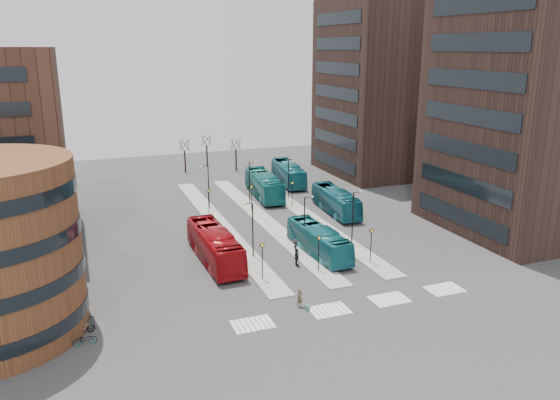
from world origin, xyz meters
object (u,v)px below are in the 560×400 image
object	(u,v)px
suitcase	(307,307)
commuter_a	(208,253)
bicycle_near	(85,339)
teal_bus_a	(319,240)
teal_bus_d	(288,173)
commuter_b	(297,257)
teal_bus_b	(264,185)
traveller	(300,298)
commuter_c	(295,246)
teal_bus_c	(336,201)
bicycle_far	(84,320)
bicycle_mid	(84,328)
red_bus	(215,245)

from	to	relation	value
suitcase	commuter_a	xyz separation A→B (m)	(-5.37, 14.15, 0.60)
bicycle_near	teal_bus_a	bearing A→B (deg)	-67.59
teal_bus_d	commuter_b	world-z (taller)	teal_bus_d
teal_bus_b	traveller	size ratio (longest dim) A/B	7.81
teal_bus_b	bicycle_near	xyz separation A→B (m)	(-26.86, -35.49, -1.38)
commuter_c	bicycle_near	distance (m)	25.26
teal_bus_c	teal_bus_d	world-z (taller)	teal_bus_d
suitcase	teal_bus_d	world-z (taller)	teal_bus_d
commuter_b	teal_bus_c	bearing A→B (deg)	-36.12
teal_bus_a	traveller	xyz separation A→B (m)	(-6.81, -10.93, -0.74)
traveller	commuter_b	size ratio (longest dim) A/B	0.90
bicycle_near	bicycle_far	bearing A→B (deg)	-1.51
teal_bus_a	traveller	distance (m)	12.90
teal_bus_a	commuter_a	size ratio (longest dim) A/B	6.70
teal_bus_a	commuter_c	distance (m)	2.68
bicycle_mid	bicycle_far	distance (m)	1.54
bicycle_far	commuter_c	bearing A→B (deg)	-91.53
teal_bus_d	bicycle_near	distance (m)	53.59
red_bus	commuter_c	world-z (taller)	red_bus
bicycle_far	traveller	bearing A→B (deg)	-123.10
commuter_c	red_bus	bearing A→B (deg)	-80.48
teal_bus_b	commuter_a	world-z (taller)	teal_bus_b
bicycle_far	commuter_a	bearing A→B (deg)	-74.64
teal_bus_d	bicycle_far	bearing A→B (deg)	-123.86
red_bus	bicycle_near	xyz separation A→B (m)	(-13.48, -12.87, -1.37)
teal_bus_a	bicycle_near	size ratio (longest dim) A/B	6.61
suitcase	teal_bus_b	distance (m)	37.35
suitcase	red_bus	distance (m)	14.56
red_bus	bicycle_far	distance (m)	16.65
red_bus	bicycle_mid	world-z (taller)	red_bus
bicycle_mid	commuter_a	bearing A→B (deg)	-66.62
teal_bus_d	traveller	size ratio (longest dim) A/B	7.46
commuter_a	teal_bus_d	bearing A→B (deg)	-141.68
suitcase	red_bus	size ratio (longest dim) A/B	0.04
red_bus	bicycle_near	size ratio (longest dim) A/B	7.60
teal_bus_d	commuter_a	size ratio (longest dim) A/B	7.44
teal_bus_d	bicycle_mid	world-z (taller)	teal_bus_d
bicycle_near	bicycle_mid	bearing A→B (deg)	-1.51
commuter_a	bicycle_mid	distance (m)	17.37
suitcase	traveller	bearing A→B (deg)	104.98
teal_bus_d	traveller	distance (m)	44.73
teal_bus_a	teal_bus_b	distance (m)	24.67
suitcase	teal_bus_c	bearing A→B (deg)	47.91
traveller	commuter_b	xyz separation A→B (m)	(3.29, 8.64, 0.10)
teal_bus_a	commuter_b	bearing A→B (deg)	-149.22
red_bus	teal_bus_d	world-z (taller)	red_bus
commuter_b	bicycle_near	distance (m)	22.82
commuter_b	bicycle_near	size ratio (longest dim) A/B	1.10
teal_bus_b	commuter_b	bearing A→B (deg)	-97.06
teal_bus_b	commuter_a	xyz separation A→B (m)	(-14.01, -22.16, -0.99)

